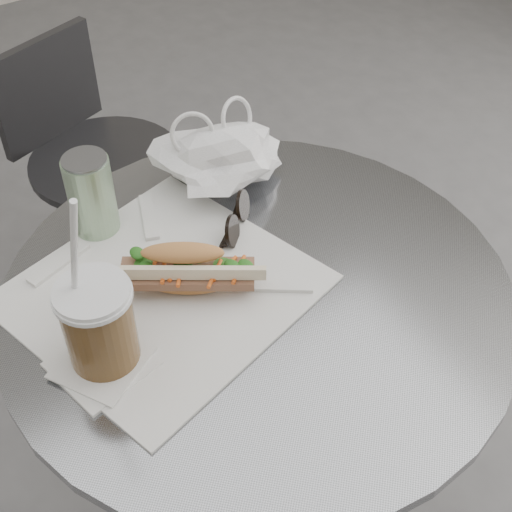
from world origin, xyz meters
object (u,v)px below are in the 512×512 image
iced_coffee (99,325)px  chair_far (102,195)px  banh_mi (186,269)px  sunglasses (236,220)px  cafe_table (257,396)px  drink_can (91,195)px

iced_coffee → chair_far: bearing=70.5°
banh_mi → sunglasses: size_ratio=2.51×
cafe_table → banh_mi: banh_mi is taller
cafe_table → chair_far: size_ratio=1.06×
sunglasses → drink_can: 0.23m
sunglasses → chair_far: bearing=45.9°
cafe_table → chair_far: cafe_table is taller
cafe_table → sunglasses: 0.32m
drink_can → cafe_table: bearing=-60.2°
banh_mi → chair_far: bearing=112.7°
cafe_table → sunglasses: (0.04, 0.13, 0.29)m
banh_mi → drink_can: size_ratio=1.78×
sunglasses → drink_can: bearing=103.4°
chair_far → iced_coffee: (-0.29, -0.83, 0.49)m
sunglasses → cafe_table: bearing=-151.6°
sunglasses → drink_can: (-0.19, 0.12, 0.05)m
chair_far → sunglasses: (-0.01, -0.70, 0.44)m
iced_coffee → sunglasses: size_ratio=2.97×
drink_can → iced_coffee: bearing=-111.3°
chair_far → iced_coffee: bearing=50.6°
chair_far → sunglasses: 0.83m
banh_mi → iced_coffee: size_ratio=0.85×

